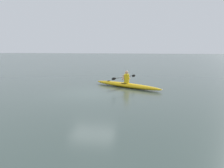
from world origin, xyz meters
name	(u,v)px	position (x,y,z in m)	size (l,w,h in m)	color
ground_plane	(93,93)	(0.00, 0.00, 0.00)	(160.00, 160.00, 0.00)	#384742
kayak	(127,85)	(-1.74, -2.15, 0.15)	(4.64, 3.28, 0.29)	#EAB214
kayaker	(126,78)	(-1.72, -2.17, 0.63)	(1.36, 2.07, 0.78)	yellow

